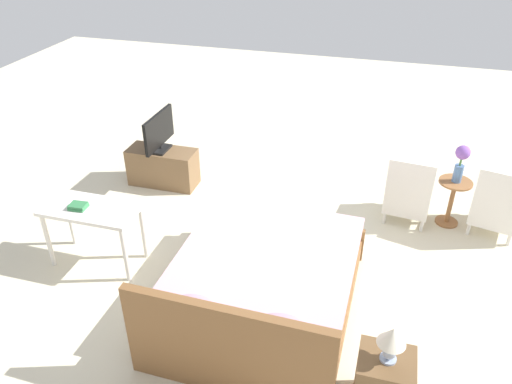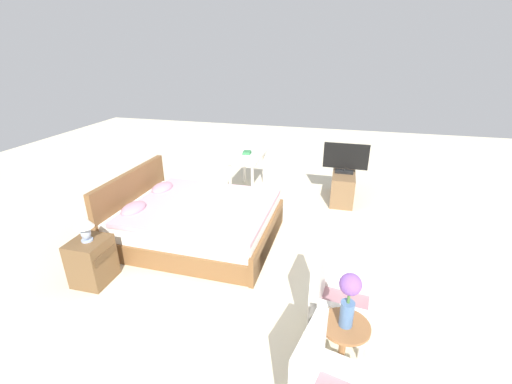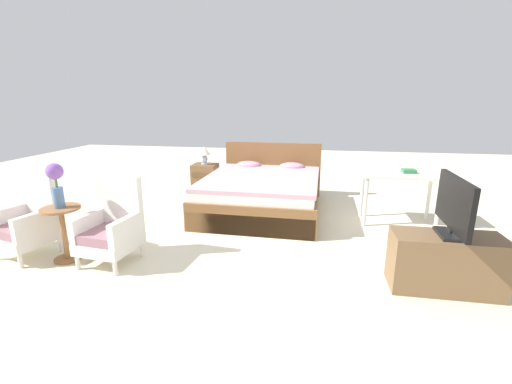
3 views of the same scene
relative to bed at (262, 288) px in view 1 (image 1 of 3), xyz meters
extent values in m
plane|color=beige|center=(0.02, -1.01, -0.30)|extent=(16.00, 16.00, 0.00)
cube|color=brown|center=(0.00, -0.05, -0.16)|extent=(1.76, 2.21, 0.28)
cube|color=white|center=(0.00, -0.05, 0.10)|extent=(1.69, 2.12, 0.24)
cube|color=#CC9EAD|center=(0.00, -0.13, 0.25)|extent=(1.74, 1.95, 0.06)
cube|color=brown|center=(0.02, 1.00, 0.18)|extent=(1.75, 0.12, 0.96)
cube|color=brown|center=(-0.02, -1.10, -0.10)|extent=(1.75, 0.10, 0.40)
ellipsoid|color=#B28499|center=(-0.37, 0.72, 0.29)|extent=(0.45, 0.29, 0.14)
ellipsoid|color=#B28499|center=(0.40, 0.71, 0.29)|extent=(0.45, 0.29, 0.14)
cylinder|color=white|center=(-2.21, -2.38, -0.22)|extent=(0.04, 0.04, 0.16)
cylinder|color=white|center=(-2.55, -1.82, -0.22)|extent=(0.04, 0.04, 0.16)
cylinder|color=white|center=(-2.10, -1.94, -0.22)|extent=(0.04, 0.04, 0.16)
cube|color=white|center=(-2.38, -2.10, -0.08)|extent=(0.65, 0.65, 0.12)
cube|color=gray|center=(-2.38, -2.10, 0.03)|extent=(0.60, 0.60, 0.10)
cube|color=white|center=(-2.33, -1.88, 0.30)|extent=(0.54, 0.21, 0.64)
cube|color=white|center=(-2.15, -2.16, 0.11)|extent=(0.19, 0.51, 0.26)
cylinder|color=white|center=(-1.60, -2.31, -0.22)|extent=(0.04, 0.04, 0.16)
cylinder|color=white|center=(-1.14, -2.36, -0.22)|extent=(0.04, 0.04, 0.16)
cylinder|color=white|center=(-1.55, -1.85, -0.22)|extent=(0.04, 0.04, 0.16)
cylinder|color=white|center=(-1.09, -1.90, -0.22)|extent=(0.04, 0.04, 0.16)
cube|color=white|center=(-1.35, -2.10, -0.08)|extent=(0.60, 0.60, 0.12)
cube|color=gray|center=(-1.35, -2.10, 0.03)|extent=(0.55, 0.55, 0.10)
cube|color=white|center=(-1.32, -1.87, 0.30)|extent=(0.55, 0.14, 0.64)
cube|color=white|center=(-1.58, -2.08, 0.11)|extent=(0.13, 0.52, 0.26)
cube|color=white|center=(-1.11, -2.13, 0.11)|extent=(0.13, 0.52, 0.26)
cylinder|color=#936038|center=(-1.86, -2.12, -0.28)|extent=(0.28, 0.28, 0.03)
cylinder|color=#936038|center=(-1.86, -2.12, 0.01)|extent=(0.06, 0.06, 0.56)
cylinder|color=#936038|center=(-1.86, -2.12, 0.30)|extent=(0.40, 0.40, 0.02)
cylinder|color=#4C709E|center=(-1.86, -2.12, 0.42)|extent=(0.11, 0.11, 0.22)
cylinder|color=#477538|center=(-1.86, -2.12, 0.58)|extent=(0.02, 0.02, 0.10)
sphere|color=#8956B7|center=(-1.86, -2.12, 0.70)|extent=(0.17, 0.17, 0.17)
cube|color=brown|center=(-1.21, 0.79, -0.02)|extent=(0.44, 0.40, 0.56)
cube|color=brown|center=(-1.21, 0.59, 0.10)|extent=(0.37, 0.01, 0.09)
cylinder|color=#9EADC6|center=(-1.21, 0.79, 0.27)|extent=(0.13, 0.13, 0.02)
ellipsoid|color=#9EADC6|center=(-1.21, 0.79, 0.36)|extent=(0.11, 0.11, 0.16)
cone|color=silver|center=(-1.21, 0.79, 0.52)|extent=(0.22, 0.22, 0.15)
cube|color=brown|center=(2.01, -2.06, -0.03)|extent=(0.96, 0.40, 0.53)
cube|color=black|center=(2.01, -2.06, 0.25)|extent=(0.21, 0.32, 0.03)
cylinder|color=black|center=(2.01, -2.06, 0.29)|extent=(0.04, 0.04, 0.05)
cube|color=black|center=(2.01, -2.06, 0.54)|extent=(0.06, 0.79, 0.46)
cube|color=black|center=(2.04, -2.06, 0.54)|extent=(0.02, 0.73, 0.41)
cylinder|color=silver|center=(1.51, -0.47, 0.05)|extent=(0.05, 0.05, 0.69)
cylinder|color=silver|center=(2.45, -0.47, 0.05)|extent=(0.05, 0.05, 0.69)
cylinder|color=silver|center=(1.51, -0.05, 0.05)|extent=(0.05, 0.05, 0.69)
cylinder|color=silver|center=(2.45, -0.05, 0.05)|extent=(0.05, 0.05, 0.69)
cube|color=silver|center=(1.98, -0.26, 0.41)|extent=(1.04, 0.52, 0.04)
cube|color=#337A47|center=(2.09, -0.21, 0.44)|extent=(0.18, 0.16, 0.02)
cube|color=#337A47|center=(2.09, -0.21, 0.47)|extent=(0.19, 0.15, 0.03)
camera|label=1|loc=(-0.94, 3.56, 3.35)|focal=35.00mm
camera|label=2|loc=(-4.06, -1.95, 2.34)|focal=24.00mm
camera|label=3|loc=(0.79, -5.18, 1.42)|focal=24.00mm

